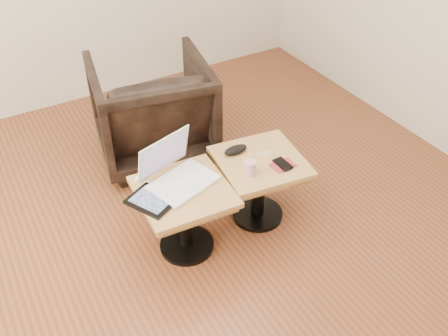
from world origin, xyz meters
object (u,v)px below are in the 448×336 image
side_table_right (260,174)px  striped_cup (250,168)px  side_table_left (184,205)px  laptop (177,173)px  armchair (152,109)px

side_table_right → striped_cup: size_ratio=6.24×
side_table_left → laptop: bearing=89.7°
side_table_left → striped_cup: 0.43m
side_table_left → side_table_right: size_ratio=0.95×
striped_cup → armchair: 1.09m
striped_cup → side_table_left: bearing=170.2°
side_table_left → armchair: (0.24, 1.01, 0.03)m
armchair → laptop: bearing=86.5°
side_table_right → laptop: 0.55m
laptop → armchair: armchair is taller
laptop → striped_cup: 0.42m
laptop → armchair: bearing=58.2°
laptop → armchair: size_ratio=0.53×
armchair → side_table_left: bearing=87.4°
side_table_left → laptop: size_ratio=1.22×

